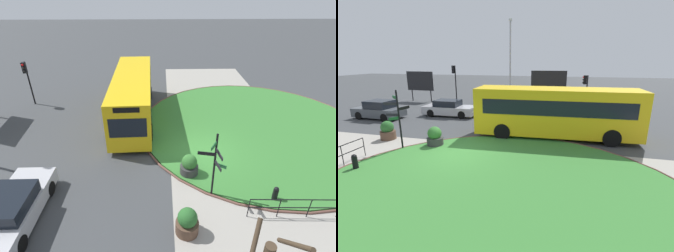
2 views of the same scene
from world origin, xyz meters
The scene contains 16 objects.
ground centered at (0.00, 0.00, 0.00)m, with size 120.00×120.00×0.00m, color #3D3F42.
sidewalk_paving centered at (0.00, -2.15, 0.01)m, with size 32.00×7.69×0.02m, color #9E998E.
grass_island centered at (3.03, -3.97, 0.05)m, with size 14.76×14.76×0.10m, color #387A33.
grass_kerb_ring centered at (3.03, -3.97, 0.06)m, with size 15.07×15.07×0.11m, color brown.
signpost_directional centered at (-3.34, -0.05, 1.87)m, with size 0.91×1.16×3.23m.
bollard_foreground centered at (-3.64, -2.77, 0.38)m, with size 0.23×0.23×0.75m.
bus_yellow centered at (4.65, 4.09, 1.64)m, with size 9.86×2.81×3.05m.
car_near_lane centered at (-9.70, 5.74, 0.69)m, with size 4.08×2.00×1.49m.
car_far_lane centered at (-4.47, 7.97, 0.64)m, with size 4.58×1.84×1.37m.
traffic_light_near centered at (-5.98, 12.38, 3.00)m, with size 0.48×0.32×4.12m.
traffic_light_far centered at (6.88, 12.12, 2.47)m, with size 0.49×0.27×3.35m.
lamppost_tall centered at (-0.25, 12.97, 4.49)m, with size 0.32×0.32×8.39m.
billboard_left centered at (-11.08, 14.05, 2.26)m, with size 3.39×0.23×3.40m.
billboard_right centered at (3.50, 13.66, 2.36)m, with size 3.45×0.48×3.66m.
planter_near_signpost centered at (-5.20, 1.21, 0.52)m, with size 0.89×0.89×1.15m.
planter_kerbside centered at (-1.79, 0.81, 0.52)m, with size 0.90×0.90×1.14m.
Camera 2 is at (5.10, -10.55, 4.73)m, focal length 25.53 mm.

